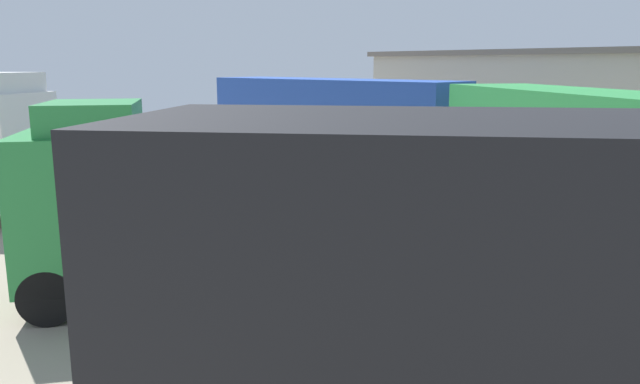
{
  "coord_description": "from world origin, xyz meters",
  "views": [
    {
      "loc": [
        10.49,
        -9.67,
        4.63
      ],
      "look_at": [
        -1.09,
        -0.69,
        1.6
      ],
      "focal_mm": 35.0,
      "sensor_mm": 36.0,
      "label": 1
    }
  ],
  "objects_px": {
    "container_trailer_orange": "(330,117)",
    "traffic_cone": "(334,222)",
    "tractor_unit_white": "(12,153)",
    "container_trailer_green": "(575,152)",
    "tractor_unit_green": "(118,209)"
  },
  "relations": [
    {
      "from": "container_trailer_orange",
      "to": "traffic_cone",
      "type": "xyz_separation_m",
      "value": [
        5.75,
        -4.49,
        -2.33
      ]
    },
    {
      "from": "container_trailer_orange",
      "to": "traffic_cone",
      "type": "relative_size",
      "value": 20.33
    },
    {
      "from": "tractor_unit_white",
      "to": "container_trailer_green",
      "type": "distance_m",
      "value": 15.59
    },
    {
      "from": "tractor_unit_white",
      "to": "traffic_cone",
      "type": "height_order",
      "value": "tractor_unit_white"
    },
    {
      "from": "tractor_unit_green",
      "to": "container_trailer_orange",
      "type": "bearing_deg",
      "value": -120.34
    },
    {
      "from": "tractor_unit_white",
      "to": "container_trailer_orange",
      "type": "bearing_deg",
      "value": -134.66
    },
    {
      "from": "container_trailer_green",
      "to": "container_trailer_orange",
      "type": "bearing_deg",
      "value": -159.36
    },
    {
      "from": "container_trailer_green",
      "to": "tractor_unit_green",
      "type": "relative_size",
      "value": 1.41
    },
    {
      "from": "container_trailer_green",
      "to": "traffic_cone",
      "type": "bearing_deg",
      "value": -121.61
    },
    {
      "from": "tractor_unit_white",
      "to": "container_trailer_orange",
      "type": "relative_size",
      "value": 0.59
    },
    {
      "from": "container_trailer_green",
      "to": "traffic_cone",
      "type": "xyz_separation_m",
      "value": [
        -5.26,
        -3.12,
        -2.31
      ]
    },
    {
      "from": "container_trailer_green",
      "to": "container_trailer_orange",
      "type": "distance_m",
      "value": 11.1
    },
    {
      "from": "tractor_unit_green",
      "to": "tractor_unit_white",
      "type": "bearing_deg",
      "value": -62.08
    },
    {
      "from": "container_trailer_green",
      "to": "tractor_unit_green",
      "type": "height_order",
      "value": "container_trailer_green"
    },
    {
      "from": "tractor_unit_green",
      "to": "container_trailer_green",
      "type": "bearing_deg",
      "value": -175.04
    }
  ]
}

